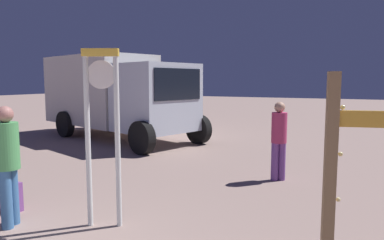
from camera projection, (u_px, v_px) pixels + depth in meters
The scene contains 6 objects.
standing_clock at pixel (102, 120), 4.67m from camera, with size 0.47×0.26×2.38m.
arrow_sign at pixel (378, 155), 3.01m from camera, with size 1.09×0.42×2.04m.
person_near_clock at pixel (7, 160), 4.70m from camera, with size 0.31×0.31×1.63m.
backpack at pixel (12, 197), 5.35m from camera, with size 0.34×0.19×0.44m.
person_distant at pixel (279, 137), 6.92m from camera, with size 0.30×0.30×1.55m.
box_truck_near at pixel (114, 93), 12.11m from camera, with size 6.71×4.23×2.82m.
Camera 1 is at (2.81, -1.07, 1.96)m, focal length 33.13 mm.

